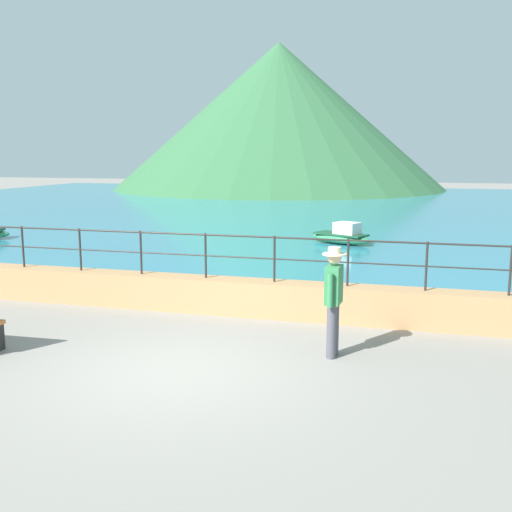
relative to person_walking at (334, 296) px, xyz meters
name	(u,v)px	position (x,y,z in m)	size (l,w,h in m)	color
ground_plane	(177,369)	(-2.15, -1.19, -0.98)	(120.00, 120.00, 0.00)	gray
promenade_wall	(240,297)	(-2.15, 2.01, -0.63)	(20.00, 0.56, 0.70)	tan
railing	(239,249)	(-2.15, 2.01, 0.33)	(18.44, 0.04, 0.90)	#282623
lake_water	(358,210)	(-2.15, 24.65, -0.95)	(64.00, 44.32, 0.06)	teal
hill_main	(279,117)	(-11.21, 43.40, 5.37)	(29.18, 29.18, 12.70)	#33663D
person_walking	(334,296)	(0.00, 0.00, 0.00)	(0.38, 0.57, 1.75)	#4C4C56
boat_0	(342,236)	(-1.34, 11.52, -0.65)	(2.46, 1.81, 0.76)	#338C59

